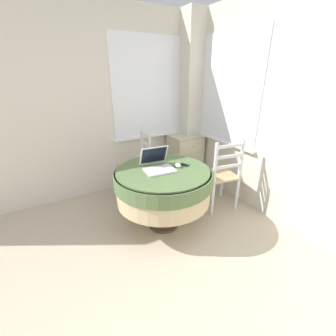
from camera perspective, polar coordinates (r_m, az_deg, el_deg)
corner_room_shell at (r=2.66m, az=4.25°, el=13.90°), size 4.21×4.62×2.55m
round_dining_table at (r=2.51m, az=-1.25°, el=-3.81°), size 1.08×1.08×0.72m
laptop at (r=2.45m, az=-2.66°, el=0.82°), size 0.35×0.36×0.23m
computer_mouse at (r=2.50m, az=2.54°, el=0.69°), size 0.06×0.09×0.05m
cell_phone at (r=2.57m, az=4.15°, el=0.80°), size 0.08×0.12×0.01m
dining_chair_near_back_window at (r=3.27m, az=-7.69°, el=0.69°), size 0.45×0.46×0.97m
dining_chair_near_right_window at (r=3.00m, az=13.25°, el=-1.88°), size 0.48×0.47×0.97m
corner_cabinet at (r=3.82m, az=4.36°, el=2.84°), size 0.52×0.45×0.77m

